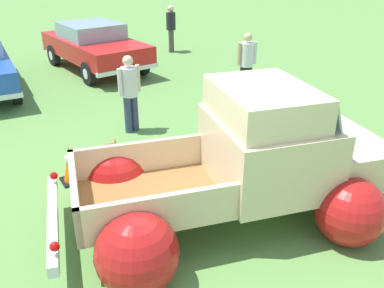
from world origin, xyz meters
name	(u,v)px	position (x,y,z in m)	size (l,w,h in m)	color
ground_plane	(220,218)	(0.00, 0.00, 0.00)	(80.00, 80.00, 0.00)	#609347
vintage_pickup_truck	(248,168)	(0.38, -0.09, 0.76)	(4.94, 3.57, 1.96)	black
show_car_1	(94,45)	(1.17, 8.68, 0.78)	(2.34, 4.46, 1.43)	black
spectator_0	(247,61)	(3.65, 4.17, 0.92)	(0.54, 0.41, 1.62)	black
spectator_1	(171,26)	(4.41, 9.63, 0.95)	(0.48, 0.48, 1.66)	#4C4742
spectator_2	(130,90)	(0.18, 3.55, 0.91)	(0.54, 0.40, 1.61)	navy
lane_cone_0	(71,164)	(-1.51, 2.14, 0.31)	(0.36, 0.36, 0.63)	black
lane_cone_1	(116,155)	(-0.74, 2.07, 0.31)	(0.36, 0.36, 0.63)	black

